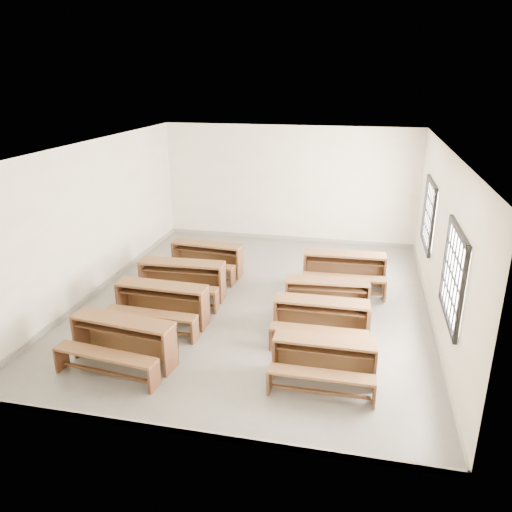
% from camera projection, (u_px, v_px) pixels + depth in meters
% --- Properties ---
extents(room, '(8.50, 8.50, 3.20)m').
position_uv_depth(room, '(261.00, 201.00, 9.68)').
color(room, slate).
rests_on(room, ground).
extents(desk_set_0, '(1.82, 1.10, 0.78)m').
position_uv_depth(desk_set_0, '(122.00, 339.00, 8.03)').
color(desk_set_0, brown).
rests_on(desk_set_0, ground).
extents(desk_set_1, '(1.76, 0.96, 0.78)m').
position_uv_depth(desk_set_1, '(161.00, 302.00, 9.34)').
color(desk_set_1, brown).
rests_on(desk_set_1, ground).
extents(desk_set_2, '(1.81, 1.00, 0.80)m').
position_uv_depth(desk_set_2, '(182.00, 278.00, 10.42)').
color(desk_set_2, brown).
rests_on(desk_set_2, ground).
extents(desk_set_3, '(1.74, 1.01, 0.75)m').
position_uv_depth(desk_set_3, '(206.00, 257.00, 11.69)').
color(desk_set_3, brown).
rests_on(desk_set_3, ground).
extents(desk_set_4, '(1.56, 0.81, 0.70)m').
position_uv_depth(desk_set_4, '(324.00, 358.00, 7.56)').
color(desk_set_4, brown).
rests_on(desk_set_4, ground).
extents(desk_set_5, '(1.66, 0.88, 0.74)m').
position_uv_depth(desk_set_5, '(321.00, 317.00, 8.77)').
color(desk_set_5, brown).
rests_on(desk_set_5, ground).
extents(desk_set_6, '(1.68, 0.97, 0.73)m').
position_uv_depth(desk_set_6, '(327.00, 295.00, 9.68)').
color(desk_set_6, brown).
rests_on(desk_set_6, ground).
extents(desk_set_7, '(1.80, 0.98, 0.79)m').
position_uv_depth(desk_set_7, '(344.00, 268.00, 10.92)').
color(desk_set_7, brown).
rests_on(desk_set_7, ground).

